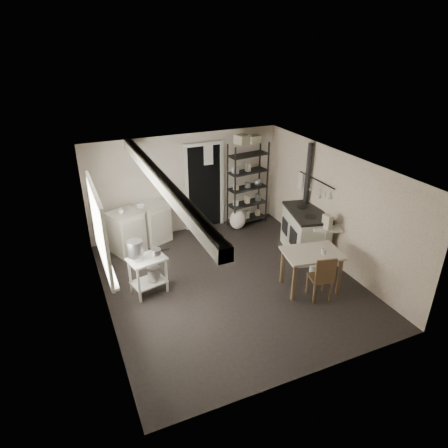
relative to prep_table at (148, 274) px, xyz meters
name	(u,v)px	position (x,y,z in m)	size (l,w,h in m)	color
floor	(230,282)	(1.48, -0.30, -0.40)	(5.00, 5.00, 0.00)	black
ceiling	(231,166)	(1.48, -0.30, 1.90)	(5.00, 5.00, 0.00)	silver
wall_back	(186,184)	(1.48, 2.20, 0.75)	(4.50, 0.02, 2.30)	#BBB0A0
wall_front	(313,309)	(1.48, -2.80, 0.75)	(4.50, 0.02, 2.30)	#BBB0A0
wall_left	(101,254)	(-0.77, -0.30, 0.75)	(0.02, 5.00, 2.30)	#BBB0A0
wall_right	(334,208)	(3.73, -0.30, 0.75)	(0.02, 5.00, 2.30)	#BBB0A0
window	(98,228)	(-0.74, -0.10, 1.10)	(0.12, 1.76, 1.28)	beige
doorway	(205,188)	(1.93, 2.17, 0.60)	(0.96, 0.10, 2.08)	beige
ceiling_beam	(161,181)	(0.28, -0.30, 1.80)	(0.18, 5.00, 0.18)	beige
wallpaper_panel	(334,208)	(3.72, -0.30, 0.75)	(0.01, 5.00, 2.30)	beige
utensil_rail	(316,180)	(3.67, 0.30, 1.15)	(0.06, 1.20, 0.44)	#B3B4B6
prep_table	(148,274)	(0.00, 0.00, 0.00)	(0.63, 0.45, 0.72)	beige
stockpot	(135,249)	(-0.17, 0.02, 0.54)	(0.27, 0.27, 0.29)	#B3B4B6
saucepan	(156,252)	(0.16, -0.07, 0.45)	(0.17, 0.17, 0.10)	#B3B4B6
bucket	(154,273)	(0.10, -0.01, -0.02)	(0.23, 0.23, 0.25)	#B3B4B6
base_cabinets	(140,227)	(0.27, 1.81, 0.06)	(1.39, 0.59, 0.91)	beige
mixing_bowl	(140,206)	(0.32, 1.82, 0.55)	(0.26, 0.26, 0.06)	white
counter_cup	(121,211)	(-0.11, 1.66, 0.57)	(0.12, 0.12, 0.10)	white
shelf_rack	(247,187)	(2.93, 1.91, 0.55)	(0.96, 0.37, 2.02)	black
shelf_jar	(234,172)	(2.58, 1.94, 0.97)	(0.08, 0.09, 0.19)	white
storage_box_a	(242,144)	(2.76, 1.91, 1.61)	(0.29, 0.26, 0.20)	beige
storage_box_b	(254,144)	(3.05, 1.90, 1.59)	(0.25, 0.24, 0.16)	beige
stove	(305,234)	(3.40, 0.12, 0.04)	(0.68, 1.23, 0.96)	beige
stovepipe	(308,175)	(3.63, 0.52, 1.19)	(0.10, 0.10, 1.28)	black
side_ledge	(324,247)	(3.43, -0.51, 0.03)	(0.57, 0.30, 0.87)	beige
oats_box	(327,222)	(3.42, -0.53, 0.61)	(0.11, 0.19, 0.28)	beige
work_table	(310,271)	(2.74, -1.05, -0.02)	(1.01, 0.71, 0.77)	beige
table_cup	(324,252)	(2.88, -1.18, 0.41)	(0.10, 0.10, 0.09)	white
chair	(321,274)	(2.73, -1.35, 0.08)	(0.36, 0.38, 0.88)	brown
flour_sack	(238,220)	(2.60, 1.73, -0.16)	(0.40, 0.34, 0.48)	silver
floor_crock	(312,269)	(3.11, -0.63, -0.33)	(0.12, 0.12, 0.15)	white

